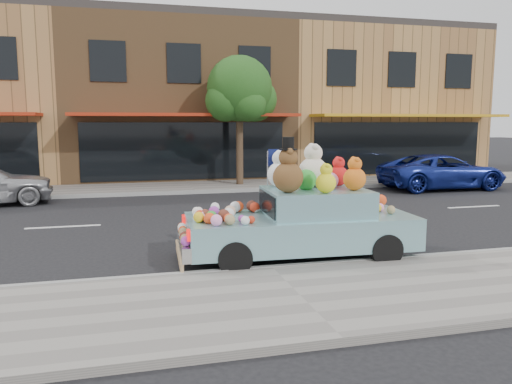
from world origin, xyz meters
name	(u,v)px	position (x,y,z in m)	size (l,w,h in m)	color
ground	(220,219)	(0.00, 0.00, 0.00)	(120.00, 120.00, 0.00)	black
near_sidewalk	(300,299)	(0.00, -6.50, 0.06)	(60.00, 3.00, 0.12)	gray
far_sidewalk	(191,187)	(0.00, 6.50, 0.06)	(60.00, 3.00, 0.12)	gray
near_kerb	(271,269)	(0.00, -5.00, 0.07)	(60.00, 0.12, 0.13)	gray
far_kerb	(196,192)	(0.00, 5.00, 0.07)	(60.00, 0.12, 0.13)	gray
storefront_mid	(176,101)	(0.00, 11.97, 3.64)	(10.00, 9.80, 7.30)	olive
storefront_right	(362,103)	(10.00, 11.97, 3.64)	(10.00, 9.80, 7.30)	#A87A46
street_tree	(240,95)	(2.03, 6.55, 3.69)	(3.00, 2.70, 5.22)	#38281C
car_blue	(442,172)	(9.55, 3.91, 0.68)	(2.26, 4.91, 1.36)	navy
art_car	(301,218)	(0.80, -4.25, 0.80)	(4.56, 1.96, 2.35)	black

